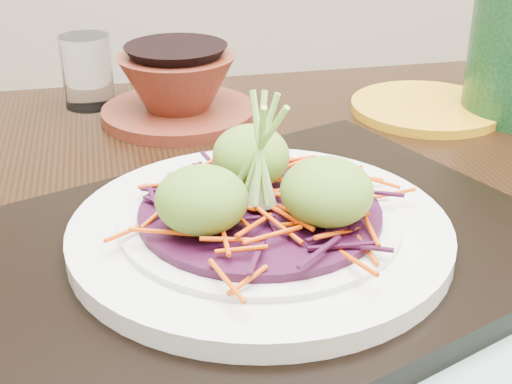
{
  "coord_description": "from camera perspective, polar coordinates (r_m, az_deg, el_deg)",
  "views": [
    {
      "loc": [
        -0.14,
        -0.59,
        1.03
      ],
      "look_at": [
        -0.07,
        -0.11,
        0.79
      ],
      "focal_mm": 50.0,
      "sensor_mm": 36.0,
      "label": 1
    }
  ],
  "objects": [
    {
      "name": "water_glass",
      "position": [
        0.88,
        -13.34,
        9.38
      ],
      "size": [
        0.07,
        0.07,
        0.09
      ],
      "primitive_type": "cylinder",
      "rotation": [
        0.0,
        0.0,
        -0.21
      ],
      "color": "white",
      "rests_on": "dining_table"
    },
    {
      "name": "yellow_plate",
      "position": [
        0.87,
        13.49,
        6.58
      ],
      "size": [
        0.18,
        0.18,
        0.01
      ],
      "primitive_type": "cylinder",
      "rotation": [
        0.0,
        0.0,
        0.04
      ],
      "color": "#C78C16",
      "rests_on": "dining_table"
    },
    {
      "name": "cabbage_bed",
      "position": [
        0.52,
        0.32,
        -1.64
      ],
      "size": [
        0.18,
        0.18,
        0.01
      ],
      "primitive_type": "cylinder",
      "color": "#380B28",
      "rests_on": "white_plate"
    },
    {
      "name": "white_plate",
      "position": [
        0.53,
        0.32,
        -3.0
      ],
      "size": [
        0.28,
        0.28,
        0.02
      ],
      "color": "silver",
      "rests_on": "serving_tray"
    },
    {
      "name": "carrot_julienne",
      "position": [
        0.52,
        0.32,
        -0.79
      ],
      "size": [
        0.22,
        0.22,
        0.01
      ],
      "primitive_type": null,
      "color": "#D04003",
      "rests_on": "cabbage_bed"
    },
    {
      "name": "scallion_garnish",
      "position": [
        0.5,
        0.33,
        3.08
      ],
      "size": [
        0.06,
        0.06,
        0.1
      ],
      "primitive_type": null,
      "color": "#83C24D",
      "rests_on": "cabbage_bed"
    },
    {
      "name": "dining_table",
      "position": [
        0.67,
        -1.47,
        -9.21
      ],
      "size": [
        1.24,
        0.87,
        0.74
      ],
      "rotation": [
        0.0,
        0.0,
        0.07
      ],
      "color": "black",
      "rests_on": "ground"
    },
    {
      "name": "guacamole_scoops",
      "position": [
        0.51,
        0.34,
        0.82
      ],
      "size": [
        0.15,
        0.14,
        0.05
      ],
      "color": "olive",
      "rests_on": "cabbage_bed"
    },
    {
      "name": "serving_tray",
      "position": [
        0.54,
        0.31,
        -4.78
      ],
      "size": [
        0.53,
        0.48,
        0.02
      ],
      "primitive_type": "cube",
      "rotation": [
        0.0,
        0.0,
        0.44
      ],
      "color": "black",
      "rests_on": "placemat"
    },
    {
      "name": "terracotta_bowl_set",
      "position": [
        0.83,
        -6.26,
        8.06
      ],
      "size": [
        0.21,
        0.21,
        0.07
      ],
      "rotation": [
        0.0,
        0.0,
        -0.2
      ],
      "color": "#5B2115",
      "rests_on": "dining_table"
    },
    {
      "name": "placemat",
      "position": [
        0.54,
        0.31,
        -5.86
      ],
      "size": [
        0.62,
        0.56,
        0.0
      ],
      "primitive_type": "cube",
      "rotation": [
        0.0,
        0.0,
        0.44
      ],
      "color": "gray",
      "rests_on": "dining_table"
    }
  ]
}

